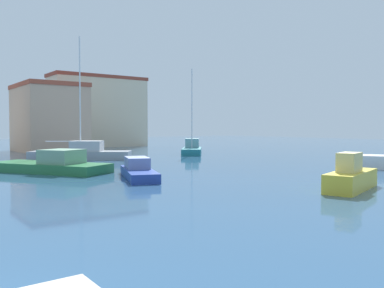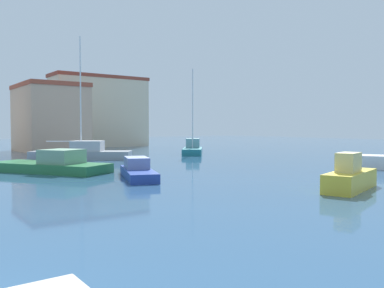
{
  "view_description": "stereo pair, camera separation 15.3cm",
  "coord_description": "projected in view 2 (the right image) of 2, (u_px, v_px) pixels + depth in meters",
  "views": [
    {
      "loc": [
        0.31,
        -6.3,
        2.94
      ],
      "look_at": [
        18.04,
        17.65,
        1.71
      ],
      "focal_mm": 38.31,
      "sensor_mm": 36.0,
      "label": 1
    },
    {
      "loc": [
        0.44,
        -6.39,
        2.94
      ],
      "look_at": [
        18.04,
        17.65,
        1.71
      ],
      "focal_mm": 38.31,
      "sensor_mm": 36.0,
      "label": 2
    }
  ],
  "objects": [
    {
      "name": "yacht_club",
      "position": [
        50.0,
        118.0,
        49.51
      ],
      "size": [
        6.96,
        9.82,
        8.08
      ],
      "color": "tan",
      "rests_on": "ground"
    },
    {
      "name": "motorboat_blue_distant_north",
      "position": [
        138.0,
        170.0,
        23.86
      ],
      "size": [
        3.52,
        5.93,
        1.16
      ],
      "color": "#233D93",
      "rests_on": "water"
    },
    {
      "name": "sailboat_grey_distant_east",
      "position": [
        83.0,
        153.0,
        37.32
      ],
      "size": [
        8.63,
        7.22,
        11.13
      ],
      "color": "gray",
      "rests_on": "water"
    },
    {
      "name": "motorboat_yellow_mid_harbor",
      "position": [
        350.0,
        178.0,
        19.08
      ],
      "size": [
        4.67,
        2.58,
        1.77
      ],
      "color": "gold",
      "rests_on": "water"
    },
    {
      "name": "water",
      "position": [
        140.0,
        167.0,
        29.99
      ],
      "size": [
        160.0,
        160.0,
        0.0
      ],
      "primitive_type": "plane",
      "color": "#2D5175",
      "rests_on": "ground"
    },
    {
      "name": "sailboat_teal_behind_lamppost",
      "position": [
        193.0,
        149.0,
        44.31
      ],
      "size": [
        5.14,
        5.72,
        9.2
      ],
      "color": "#1E707A",
      "rests_on": "water"
    },
    {
      "name": "motorboat_green_far_left",
      "position": [
        52.0,
        165.0,
        26.69
      ],
      "size": [
        6.66,
        8.55,
        1.51
      ],
      "color": "#28703D",
      "rests_on": "water"
    },
    {
      "name": "waterfront_apartments",
      "position": [
        100.0,
        111.0,
        61.68
      ],
      "size": [
        14.26,
        5.42,
        10.6
      ],
      "color": "beige",
      "rests_on": "ground"
    }
  ]
}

